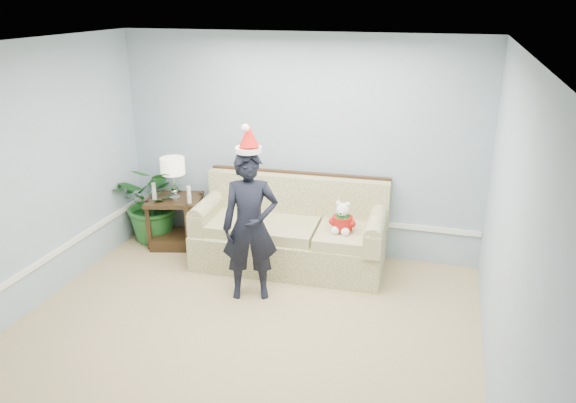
# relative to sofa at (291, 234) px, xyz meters

# --- Properties ---
(room_shell) EXTENTS (4.54, 5.04, 2.74)m
(room_shell) POSITION_rel_sofa_xyz_m (-0.04, -2.03, 0.98)
(room_shell) COLOR tan
(room_shell) RESTS_ON ground
(wainscot_trim) EXTENTS (4.49, 4.99, 0.06)m
(wainscot_trim) POSITION_rel_sofa_xyz_m (-1.22, -0.86, 0.08)
(wainscot_trim) COLOR white
(wainscot_trim) RESTS_ON room_shell
(sofa) EXTENTS (2.28, 1.05, 1.05)m
(sofa) POSITION_rel_sofa_xyz_m (0.00, 0.00, 0.00)
(sofa) COLOR #5C6B33
(sofa) RESTS_ON room_shell
(side_table) EXTENTS (0.80, 0.73, 0.65)m
(side_table) POSITION_rel_sofa_xyz_m (-1.58, 0.08, -0.12)
(side_table) COLOR #322112
(side_table) RESTS_ON room_shell
(table_lamp) EXTENTS (0.30, 0.30, 0.54)m
(table_lamp) POSITION_rel_sofa_xyz_m (-1.55, 0.06, 0.69)
(table_lamp) COLOR silver
(table_lamp) RESTS_ON side_table
(candle_pair) EXTENTS (0.54, 0.06, 0.22)m
(candle_pair) POSITION_rel_sofa_xyz_m (-1.55, -0.04, 0.38)
(candle_pair) COLOR silver
(candle_pair) RESTS_ON side_table
(houseplant) EXTENTS (0.97, 0.84, 1.07)m
(houseplant) POSITION_rel_sofa_xyz_m (-1.90, 0.16, 0.16)
(houseplant) COLOR #1F5F25
(houseplant) RESTS_ON room_shell
(man) EXTENTS (0.69, 0.56, 1.62)m
(man) POSITION_rel_sofa_xyz_m (-0.19, -0.88, 0.44)
(man) COLOR black
(man) RESTS_ON room_shell
(santa_hat) EXTENTS (0.34, 0.37, 0.31)m
(santa_hat) POSITION_rel_sofa_xyz_m (-0.19, -0.87, 1.37)
(santa_hat) COLOR white
(santa_hat) RESTS_ON man
(teddy_bear) EXTENTS (0.24, 0.27, 0.37)m
(teddy_bear) POSITION_rel_sofa_xyz_m (0.65, -0.17, 0.31)
(teddy_bear) COLOR white
(teddy_bear) RESTS_ON sofa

